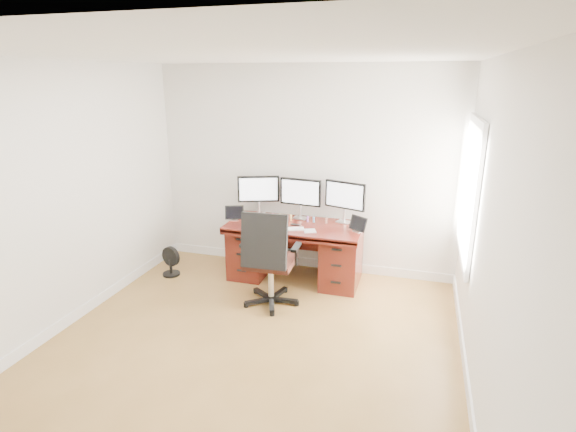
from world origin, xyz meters
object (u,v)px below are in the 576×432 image
(office_chair, at_px, (270,275))
(floor_fan, at_px, (170,262))
(desk, at_px, (295,249))
(monitor_center, at_px, (301,194))
(keyboard, at_px, (294,229))

(office_chair, bearing_deg, floor_fan, 162.63)
(desk, distance_m, monitor_center, 0.72)
(office_chair, relative_size, floor_fan, 2.95)
(office_chair, relative_size, monitor_center, 2.10)
(floor_fan, bearing_deg, monitor_center, 35.66)
(monitor_center, xyz_separation_m, keyboard, (0.04, -0.46, -0.33))
(office_chair, xyz_separation_m, floor_fan, (-1.53, 0.40, -0.19))
(keyboard, bearing_deg, desk, 79.81)
(floor_fan, distance_m, monitor_center, 1.94)
(desk, height_order, floor_fan, desk)
(floor_fan, bearing_deg, keyboard, 20.00)
(floor_fan, xyz_separation_m, monitor_center, (1.61, 0.63, 0.90))
(desk, bearing_deg, office_chair, -95.88)
(office_chair, distance_m, monitor_center, 1.25)
(office_chair, height_order, keyboard, office_chair)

